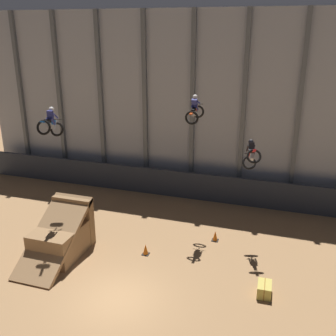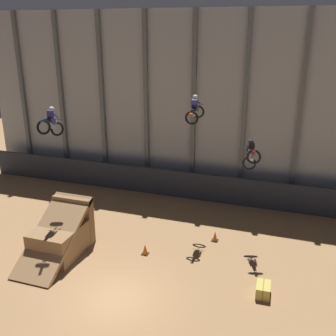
{
  "view_description": "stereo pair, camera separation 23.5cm",
  "coord_description": "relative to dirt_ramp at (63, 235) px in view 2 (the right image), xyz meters",
  "views": [
    {
      "loc": [
        6.41,
        -12.77,
        11.1
      ],
      "look_at": [
        0.24,
        6.42,
        3.9
      ],
      "focal_mm": 42.0,
      "sensor_mm": 36.0,
      "label": 1
    },
    {
      "loc": [
        6.64,
        -12.69,
        11.1
      ],
      "look_at": [
        0.24,
        6.42,
        3.9
      ],
      "focal_mm": 42.0,
      "sensor_mm": 36.0,
      "label": 2
    }
  ],
  "objects": [
    {
      "name": "ground_plane",
      "position": [
        4.28,
        -2.68,
        -0.96
      ],
      "size": [
        60.0,
        60.0,
        0.0
      ],
      "primitive_type": "plane",
      "color": "#9E754C"
    },
    {
      "name": "arena_back_wall",
      "position": [
        4.28,
        9.93,
        5.19
      ],
      "size": [
        32.0,
        0.4,
        12.3
      ],
      "color": "#A3A8B2",
      "rests_on": "ground_plane"
    },
    {
      "name": "rider_bike_center_air",
      "position": [
        5.72,
        4.68,
        6.01
      ],
      "size": [
        0.76,
        1.77,
        1.47
      ],
      "rotation": [
        0.04,
        0.0,
        0.02
      ],
      "color": "black"
    },
    {
      "name": "traffic_cone_near_ramp",
      "position": [
        7.32,
        3.55,
        -0.68
      ],
      "size": [
        0.36,
        0.36,
        0.58
      ],
      "color": "black",
      "rests_on": "ground_plane"
    },
    {
      "name": "hay_bale_trackside",
      "position": [
        10.3,
        -0.41,
        -0.68
      ],
      "size": [
        0.64,
        0.92,
        0.57
      ],
      "rotation": [
        0.0,
        0.0,
        1.61
      ],
      "color": "#CCB751",
      "rests_on": "ground_plane"
    },
    {
      "name": "dirt_ramp",
      "position": [
        0.0,
        0.0,
        0.0
      ],
      "size": [
        2.21,
        4.52,
        2.79
      ],
      "color": "#966F48",
      "rests_on": "ground_plane"
    },
    {
      "name": "rider_bike_right_air",
      "position": [
        8.92,
        3.84,
        4.08
      ],
      "size": [
        1.15,
        1.8,
        1.68
      ],
      "rotation": [
        -0.55,
        0.0,
        0.27
      ],
      "color": "black"
    },
    {
      "name": "rider_bike_left_air",
      "position": [
        -0.64,
        0.83,
        5.69
      ],
      "size": [
        0.94,
        1.74,
        1.63
      ],
      "rotation": [
        -0.3,
        0.0,
        0.13
      ],
      "color": "black"
    },
    {
      "name": "lower_barrier",
      "position": [
        4.28,
        8.68,
        -0.01
      ],
      "size": [
        31.36,
        0.2,
        1.89
      ],
      "color": "#2D333D",
      "rests_on": "ground_plane"
    },
    {
      "name": "traffic_cone_arena_edge",
      "position": [
        4.16,
        1.06,
        -0.68
      ],
      "size": [
        0.36,
        0.36,
        0.58
      ],
      "color": "black",
      "rests_on": "ground_plane"
    }
  ]
}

